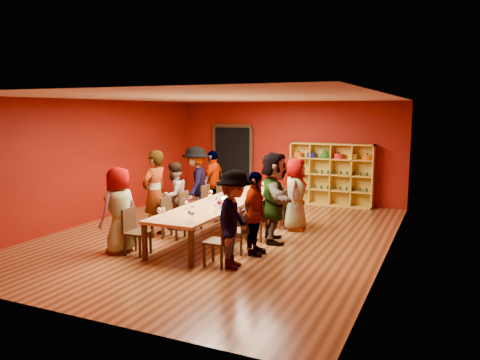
% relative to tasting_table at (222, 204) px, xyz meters
% --- Properties ---
extents(room_shell, '(7.10, 9.10, 3.04)m').
position_rel_tasting_table_xyz_m(room_shell, '(0.00, 0.00, 0.80)').
color(room_shell, '#583017').
rests_on(room_shell, ground).
extents(tasting_table, '(1.10, 4.50, 0.75)m').
position_rel_tasting_table_xyz_m(tasting_table, '(0.00, 0.00, 0.00)').
color(tasting_table, '#BA804D').
rests_on(tasting_table, ground).
extents(doorway, '(1.40, 0.17, 2.30)m').
position_rel_tasting_table_xyz_m(doorway, '(-1.80, 4.43, 0.42)').
color(doorway, black).
rests_on(doorway, ground).
extents(shelving_unit, '(2.40, 0.40, 1.80)m').
position_rel_tasting_table_xyz_m(shelving_unit, '(1.40, 4.32, 0.28)').
color(shelving_unit, gold).
rests_on(shelving_unit, ground).
extents(chair_person_left_0, '(0.42, 0.42, 0.89)m').
position_rel_tasting_table_xyz_m(chair_person_left_0, '(-0.91, -1.92, -0.20)').
color(chair_person_left_0, black).
rests_on(chair_person_left_0, ground).
extents(person_left_0, '(0.62, 0.90, 1.67)m').
position_rel_tasting_table_xyz_m(person_left_0, '(-1.24, -1.92, 0.13)').
color(person_left_0, silver).
rests_on(person_left_0, ground).
extents(chair_person_left_1, '(0.42, 0.42, 0.89)m').
position_rel_tasting_table_xyz_m(chair_person_left_1, '(-0.91, -0.65, -0.20)').
color(chair_person_left_1, black).
rests_on(chair_person_left_1, ground).
extents(person_left_1, '(0.57, 0.74, 1.88)m').
position_rel_tasting_table_xyz_m(person_left_1, '(-1.30, -0.65, 0.24)').
color(person_left_1, '#C1828B').
rests_on(person_left_1, ground).
extents(chair_person_left_2, '(0.42, 0.42, 0.89)m').
position_rel_tasting_table_xyz_m(chair_person_left_2, '(-0.91, 0.09, -0.20)').
color(chair_person_left_2, black).
rests_on(chair_person_left_2, ground).
extents(person_left_2, '(0.53, 0.81, 1.55)m').
position_rel_tasting_table_xyz_m(person_left_2, '(-1.27, 0.09, 0.08)').
color(person_left_2, '#131B36').
rests_on(person_left_2, ground).
extents(chair_person_left_3, '(0.42, 0.42, 0.89)m').
position_rel_tasting_table_xyz_m(chair_person_left_3, '(-0.91, 1.13, -0.20)').
color(chair_person_left_3, black).
rests_on(chair_person_left_3, ground).
extents(person_left_3, '(0.86, 1.29, 1.85)m').
position_rel_tasting_table_xyz_m(person_left_3, '(-1.28, 1.13, 0.22)').
color(person_left_3, '#CE8A98').
rests_on(person_left_3, ground).
extents(chair_person_left_4, '(0.42, 0.42, 0.89)m').
position_rel_tasting_table_xyz_m(chair_person_left_4, '(-0.91, 1.96, -0.20)').
color(chair_person_left_4, black).
rests_on(chair_person_left_4, ground).
extents(person_left_4, '(0.47, 0.99, 1.68)m').
position_rel_tasting_table_xyz_m(person_left_4, '(-1.23, 1.96, 0.14)').
color(person_left_4, '#5379AC').
rests_on(person_left_4, ground).
extents(chair_person_right_0, '(0.42, 0.42, 0.89)m').
position_rel_tasting_table_xyz_m(chair_person_right_0, '(0.91, -1.85, -0.20)').
color(chair_person_right_0, black).
rests_on(chair_person_right_0, ground).
extents(person_right_0, '(0.63, 1.17, 1.73)m').
position_rel_tasting_table_xyz_m(person_right_0, '(1.16, -1.85, 0.16)').
color(person_right_0, '#5987B7').
rests_on(person_right_0, ground).
extents(chair_person_right_1, '(0.42, 0.42, 0.89)m').
position_rel_tasting_table_xyz_m(chair_person_right_1, '(0.91, -1.02, -0.20)').
color(chair_person_right_1, black).
rests_on(chair_person_right_1, ground).
extents(person_right_1, '(0.44, 0.94, 1.60)m').
position_rel_tasting_table_xyz_m(person_right_1, '(1.20, -1.02, 0.10)').
color(person_right_1, silver).
rests_on(person_right_1, ground).
extents(chair_person_right_2, '(0.42, 0.42, 0.89)m').
position_rel_tasting_table_xyz_m(chair_person_right_2, '(0.91, -0.02, -0.20)').
color(chair_person_right_2, black).
rests_on(chair_person_right_2, ground).
extents(person_right_2, '(1.18, 1.81, 1.89)m').
position_rel_tasting_table_xyz_m(person_right_2, '(1.23, -0.02, 0.25)').
color(person_right_2, pink).
rests_on(person_right_2, ground).
extents(chair_person_right_3, '(0.42, 0.42, 0.89)m').
position_rel_tasting_table_xyz_m(chair_person_right_3, '(0.91, 1.15, -0.20)').
color(chair_person_right_3, black).
rests_on(chair_person_right_3, ground).
extents(person_right_3, '(0.50, 0.84, 1.66)m').
position_rel_tasting_table_xyz_m(person_right_3, '(1.32, 1.15, 0.13)').
color(person_right_3, beige).
rests_on(person_right_3, ground).
extents(chair_person_right_4, '(0.42, 0.42, 0.89)m').
position_rel_tasting_table_xyz_m(chair_person_right_4, '(0.91, 1.61, -0.20)').
color(chair_person_right_4, black).
rests_on(chair_person_right_4, ground).
extents(person_right_4, '(0.46, 0.62, 1.64)m').
position_rel_tasting_table_xyz_m(person_right_4, '(1.16, 1.61, 0.12)').
color(person_right_4, '#505055').
rests_on(person_right_4, ground).
extents(wine_glass_0, '(0.08, 0.08, 0.19)m').
position_rel_tasting_table_xyz_m(wine_glass_0, '(0.32, -0.06, 0.19)').
color(wine_glass_0, white).
rests_on(wine_glass_0, tasting_table).
extents(wine_glass_1, '(0.09, 0.09, 0.22)m').
position_rel_tasting_table_xyz_m(wine_glass_1, '(-0.09, -0.37, 0.21)').
color(wine_glass_1, white).
rests_on(wine_glass_1, tasting_table).
extents(wine_glass_2, '(0.09, 0.09, 0.22)m').
position_rel_tasting_table_xyz_m(wine_glass_2, '(-0.31, -0.91, 0.21)').
color(wine_glass_2, white).
rests_on(wine_glass_2, tasting_table).
extents(wine_glass_3, '(0.09, 0.09, 0.22)m').
position_rel_tasting_table_xyz_m(wine_glass_3, '(-0.29, -0.03, 0.21)').
color(wine_glass_3, white).
rests_on(wine_glass_3, tasting_table).
extents(wine_glass_4, '(0.09, 0.09, 0.22)m').
position_rel_tasting_table_xyz_m(wine_glass_4, '(0.29, 1.77, 0.21)').
color(wine_glass_4, white).
rests_on(wine_glass_4, tasting_table).
extents(wine_glass_5, '(0.09, 0.09, 0.21)m').
position_rel_tasting_table_xyz_m(wine_glass_5, '(0.37, -1.92, 0.21)').
color(wine_glass_5, white).
rests_on(wine_glass_5, tasting_table).
extents(wine_glass_6, '(0.08, 0.08, 0.21)m').
position_rel_tasting_table_xyz_m(wine_glass_6, '(0.37, -0.84, 0.20)').
color(wine_glass_6, white).
rests_on(wine_glass_6, tasting_table).
extents(wine_glass_7, '(0.07, 0.07, 0.18)m').
position_rel_tasting_table_xyz_m(wine_glass_7, '(-0.34, -1.76, 0.18)').
color(wine_glass_7, white).
rests_on(wine_glass_7, tasting_table).
extents(wine_glass_8, '(0.08, 0.08, 0.19)m').
position_rel_tasting_table_xyz_m(wine_glass_8, '(0.26, -1.81, 0.19)').
color(wine_glass_8, white).
rests_on(wine_glass_8, tasting_table).
extents(wine_glass_9, '(0.09, 0.09, 0.22)m').
position_rel_tasting_table_xyz_m(wine_glass_9, '(-0.31, 0.97, 0.21)').
color(wine_glass_9, white).
rests_on(wine_glass_9, tasting_table).
extents(wine_glass_10, '(0.08, 0.08, 0.20)m').
position_rel_tasting_table_xyz_m(wine_glass_10, '(-0.12, 1.22, 0.20)').
color(wine_glass_10, white).
rests_on(wine_glass_10, tasting_table).
extents(wine_glass_11, '(0.08, 0.08, 0.20)m').
position_rel_tasting_table_xyz_m(wine_glass_11, '(-0.27, 1.73, 0.20)').
color(wine_glass_11, white).
rests_on(wine_glass_11, tasting_table).
extents(wine_glass_12, '(0.07, 0.07, 0.18)m').
position_rel_tasting_table_xyz_m(wine_glass_12, '(-0.31, 1.92, 0.18)').
color(wine_glass_12, white).
rests_on(wine_glass_12, tasting_table).
extents(wine_glass_13, '(0.07, 0.07, 0.19)m').
position_rel_tasting_table_xyz_m(wine_glass_13, '(0.36, -1.00, 0.19)').
color(wine_glass_13, white).
rests_on(wine_glass_13, tasting_table).
extents(wine_glass_14, '(0.09, 0.09, 0.22)m').
position_rel_tasting_table_xyz_m(wine_glass_14, '(-0.33, 0.13, 0.21)').
color(wine_glass_14, white).
rests_on(wine_glass_14, tasting_table).
extents(wine_glass_15, '(0.08, 0.08, 0.19)m').
position_rel_tasting_table_xyz_m(wine_glass_15, '(0.12, 0.40, 0.19)').
color(wine_glass_15, white).
rests_on(wine_glass_15, tasting_table).
extents(wine_glass_16, '(0.09, 0.09, 0.22)m').
position_rel_tasting_table_xyz_m(wine_glass_16, '(-0.29, -1.97, 0.21)').
color(wine_glass_16, white).
rests_on(wine_glass_16, tasting_table).
extents(wine_glass_17, '(0.08, 0.08, 0.19)m').
position_rel_tasting_table_xyz_m(wine_glass_17, '(0.30, 0.06, 0.19)').
color(wine_glass_17, white).
rests_on(wine_glass_17, tasting_table).
extents(wine_glass_18, '(0.07, 0.07, 0.19)m').
position_rel_tasting_table_xyz_m(wine_glass_18, '(-0.31, 0.82, 0.19)').
color(wine_glass_18, white).
rests_on(wine_glass_18, tasting_table).
extents(wine_glass_19, '(0.08, 0.08, 0.19)m').
position_rel_tasting_table_xyz_m(wine_glass_19, '(0.03, -1.33, 0.19)').
color(wine_glass_19, white).
rests_on(wine_glass_19, tasting_table).
extents(wine_glass_20, '(0.07, 0.07, 0.18)m').
position_rel_tasting_table_xyz_m(wine_glass_20, '(-0.30, -1.00, 0.18)').
color(wine_glass_20, white).
rests_on(wine_glass_20, tasting_table).
extents(wine_glass_21, '(0.07, 0.07, 0.19)m').
position_rel_tasting_table_xyz_m(wine_glass_21, '(0.37, 0.99, 0.19)').
color(wine_glass_21, white).
rests_on(wine_glass_21, tasting_table).
extents(wine_glass_22, '(0.09, 0.09, 0.21)m').
position_rel_tasting_table_xyz_m(wine_glass_22, '(0.33, 0.78, 0.20)').
color(wine_glass_22, white).
rests_on(wine_glass_22, tasting_table).
extents(wine_glass_23, '(0.07, 0.07, 0.18)m').
position_rel_tasting_table_xyz_m(wine_glass_23, '(0.36, 1.98, 0.18)').
color(wine_glass_23, white).
rests_on(wine_glass_23, tasting_table).
extents(spittoon_bowl, '(0.34, 0.34, 0.18)m').
position_rel_tasting_table_xyz_m(spittoon_bowl, '(0.09, -0.12, 0.13)').
color(spittoon_bowl, silver).
rests_on(spittoon_bowl, tasting_table).
extents(carafe_a, '(0.09, 0.09, 0.23)m').
position_rel_tasting_table_xyz_m(carafe_a, '(-0.07, 0.55, 0.15)').
color(carafe_a, white).
rests_on(carafe_a, tasting_table).
extents(carafe_b, '(0.13, 0.13, 0.25)m').
position_rel_tasting_table_xyz_m(carafe_b, '(0.26, -0.64, 0.16)').
color(carafe_b, white).
rests_on(carafe_b, tasting_table).
extents(wine_bottle, '(0.08, 0.08, 0.32)m').
position_rel_tasting_table_xyz_m(wine_bottle, '(0.10, 1.55, 0.17)').
color(wine_bottle, '#163D1E').
rests_on(wine_bottle, tasting_table).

